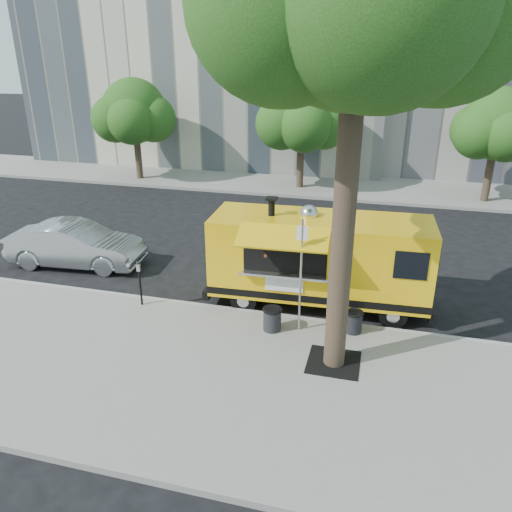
{
  "coord_description": "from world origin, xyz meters",
  "views": [
    {
      "loc": [
        3.35,
        -12.65,
        6.88
      ],
      "look_at": [
        -0.0,
        0.0,
        1.42
      ],
      "focal_mm": 35.0,
      "sensor_mm": 36.0,
      "label": 1
    }
  ],
  "objects_px": {
    "far_tree_a": "(134,111)",
    "trash_bin_right": "(272,319)",
    "sign_post": "(301,269)",
    "trash_bin_left": "(354,321)",
    "food_truck": "(318,258)",
    "sedan": "(76,245)",
    "parking_meter": "(140,278)",
    "far_tree_b": "(302,114)",
    "far_tree_c": "(498,124)"
  },
  "relations": [
    {
      "from": "far_tree_a",
      "to": "trash_bin_right",
      "type": "distance_m",
      "value": 18.07
    },
    {
      "from": "far_tree_a",
      "to": "sign_post",
      "type": "height_order",
      "value": "far_tree_a"
    },
    {
      "from": "far_tree_a",
      "to": "trash_bin_left",
      "type": "xyz_separation_m",
      "value": [
        12.92,
        -13.6,
        -3.32
      ]
    },
    {
      "from": "sign_post",
      "to": "trash_bin_left",
      "type": "relative_size",
      "value": 5.27
    },
    {
      "from": "trash_bin_left",
      "to": "far_tree_a",
      "type": "bearing_deg",
      "value": 133.52
    },
    {
      "from": "food_truck",
      "to": "sedan",
      "type": "distance_m",
      "value": 8.38
    },
    {
      "from": "food_truck",
      "to": "trash_bin_left",
      "type": "bearing_deg",
      "value": -54.33
    },
    {
      "from": "food_truck",
      "to": "trash_bin_right",
      "type": "bearing_deg",
      "value": -117.15
    },
    {
      "from": "sedan",
      "to": "trash_bin_left",
      "type": "height_order",
      "value": "sedan"
    },
    {
      "from": "parking_meter",
      "to": "sedan",
      "type": "height_order",
      "value": "sedan"
    },
    {
      "from": "parking_meter",
      "to": "trash_bin_right",
      "type": "bearing_deg",
      "value": -5.67
    },
    {
      "from": "far_tree_a",
      "to": "trash_bin_left",
      "type": "bearing_deg",
      "value": -46.48
    },
    {
      "from": "food_truck",
      "to": "far_tree_a",
      "type": "bearing_deg",
      "value": 131.35
    },
    {
      "from": "far_tree_a",
      "to": "parking_meter",
      "type": "bearing_deg",
      "value": -62.85
    },
    {
      "from": "far_tree_a",
      "to": "food_truck",
      "type": "height_order",
      "value": "far_tree_a"
    },
    {
      "from": "trash_bin_right",
      "to": "far_tree_a",
      "type": "bearing_deg",
      "value": 127.8
    },
    {
      "from": "sign_post",
      "to": "trash_bin_right",
      "type": "bearing_deg",
      "value": -164.38
    },
    {
      "from": "far_tree_a",
      "to": "far_tree_b",
      "type": "bearing_deg",
      "value": 2.54
    },
    {
      "from": "far_tree_a",
      "to": "far_tree_b",
      "type": "xyz_separation_m",
      "value": [
        9.0,
        0.4,
        0.06
      ]
    },
    {
      "from": "far_tree_c",
      "to": "sedan",
      "type": "bearing_deg",
      "value": -141.8
    },
    {
      "from": "far_tree_c",
      "to": "sign_post",
      "type": "distance_m",
      "value": 15.48
    },
    {
      "from": "far_tree_b",
      "to": "sign_post",
      "type": "height_order",
      "value": "far_tree_b"
    },
    {
      "from": "far_tree_a",
      "to": "far_tree_b",
      "type": "height_order",
      "value": "far_tree_b"
    },
    {
      "from": "far_tree_b",
      "to": "trash_bin_left",
      "type": "xyz_separation_m",
      "value": [
        3.92,
        -14.0,
        -3.38
      ]
    },
    {
      "from": "trash_bin_right",
      "to": "parking_meter",
      "type": "bearing_deg",
      "value": 174.33
    },
    {
      "from": "parking_meter",
      "to": "food_truck",
      "type": "xyz_separation_m",
      "value": [
        4.75,
        1.52,
        0.48
      ]
    },
    {
      "from": "sedan",
      "to": "trash_bin_left",
      "type": "xyz_separation_m",
      "value": [
        9.48,
        -2.24,
        -0.29
      ]
    },
    {
      "from": "far_tree_a",
      "to": "sedan",
      "type": "bearing_deg",
      "value": -73.15
    },
    {
      "from": "far_tree_a",
      "to": "trash_bin_right",
      "type": "xyz_separation_m",
      "value": [
        10.89,
        -14.04,
        -3.31
      ]
    },
    {
      "from": "sign_post",
      "to": "sedan",
      "type": "relative_size",
      "value": 0.66
    },
    {
      "from": "parking_meter",
      "to": "food_truck",
      "type": "distance_m",
      "value": 5.01
    },
    {
      "from": "parking_meter",
      "to": "sedan",
      "type": "bearing_deg",
      "value": 147.25
    },
    {
      "from": "parking_meter",
      "to": "sedan",
      "type": "xyz_separation_m",
      "value": [
        -3.56,
        2.29,
        -0.23
      ]
    },
    {
      "from": "trash_bin_right",
      "to": "food_truck",
      "type": "bearing_deg",
      "value": 65.59
    },
    {
      "from": "trash_bin_left",
      "to": "far_tree_b",
      "type": "bearing_deg",
      "value": 105.63
    },
    {
      "from": "sign_post",
      "to": "food_truck",
      "type": "xyz_separation_m",
      "value": [
        0.2,
        1.72,
        -0.39
      ]
    },
    {
      "from": "sign_post",
      "to": "food_truck",
      "type": "distance_m",
      "value": 1.77
    },
    {
      "from": "sign_post",
      "to": "trash_bin_left",
      "type": "distance_m",
      "value": 1.97
    },
    {
      "from": "sign_post",
      "to": "sedan",
      "type": "bearing_deg",
      "value": 162.93
    },
    {
      "from": "parking_meter",
      "to": "trash_bin_left",
      "type": "relative_size",
      "value": 2.35
    },
    {
      "from": "far_tree_b",
      "to": "sign_post",
      "type": "xyz_separation_m",
      "value": [
        2.55,
        -14.25,
        -1.98
      ]
    },
    {
      "from": "far_tree_c",
      "to": "sign_post",
      "type": "bearing_deg",
      "value": -114.81
    },
    {
      "from": "parking_meter",
      "to": "trash_bin_right",
      "type": "distance_m",
      "value": 3.94
    },
    {
      "from": "far_tree_c",
      "to": "parking_meter",
      "type": "relative_size",
      "value": 3.9
    },
    {
      "from": "far_tree_b",
      "to": "trash_bin_right",
      "type": "xyz_separation_m",
      "value": [
        1.89,
        -14.44,
        -3.36
      ]
    },
    {
      "from": "far_tree_b",
      "to": "sign_post",
      "type": "bearing_deg",
      "value": -79.85
    },
    {
      "from": "far_tree_a",
      "to": "trash_bin_right",
      "type": "height_order",
      "value": "far_tree_a"
    },
    {
      "from": "sedan",
      "to": "food_truck",
      "type": "bearing_deg",
      "value": -100.33
    },
    {
      "from": "far_tree_b",
      "to": "parking_meter",
      "type": "bearing_deg",
      "value": -98.1
    },
    {
      "from": "far_tree_c",
      "to": "sedan",
      "type": "xyz_separation_m",
      "value": [
        -14.56,
        -11.46,
        -2.97
      ]
    }
  ]
}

